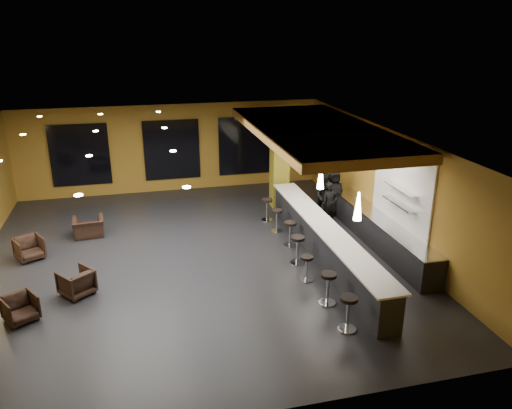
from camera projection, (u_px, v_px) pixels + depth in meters
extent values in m
cube|color=black|center=(194.00, 259.00, 14.64)|extent=(12.00, 13.00, 0.10)
cube|color=black|center=(188.00, 138.00, 13.41)|extent=(12.00, 13.00, 0.10)
cube|color=olive|center=(172.00, 148.00, 20.00)|extent=(12.00, 0.10, 3.50)
cube|color=olive|center=(240.00, 333.00, 8.05)|extent=(12.00, 0.10, 3.50)
cube|color=olive|center=(387.00, 185.00, 15.39)|extent=(0.10, 13.00, 3.50)
cube|color=#AD7732|center=(315.00, 131.00, 15.28)|extent=(3.60, 8.00, 0.28)
cube|color=black|center=(80.00, 155.00, 19.13)|extent=(2.20, 0.06, 2.40)
cube|color=black|center=(172.00, 150.00, 19.91)|extent=(2.20, 0.06, 2.40)
cube|color=black|center=(245.00, 146.00, 20.59)|extent=(2.20, 0.06, 2.40)
cube|color=white|center=(402.00, 188.00, 14.37)|extent=(0.06, 3.20, 2.40)
cube|color=black|center=(324.00, 243.00, 14.36)|extent=(0.60, 8.00, 1.00)
cube|color=white|center=(325.00, 226.00, 14.18)|extent=(0.78, 8.10, 0.05)
cube|color=black|center=(379.00, 232.00, 15.29)|extent=(0.70, 6.00, 0.86)
cube|color=silver|center=(380.00, 218.00, 15.14)|extent=(0.72, 6.00, 0.03)
cube|color=silver|center=(399.00, 203.00, 14.29)|extent=(0.30, 1.50, 0.03)
cube|color=silver|center=(401.00, 189.00, 14.14)|extent=(0.30, 1.50, 0.03)
cube|color=olive|center=(280.00, 161.00, 18.13)|extent=(0.60, 0.60, 3.50)
cone|color=white|center=(358.00, 206.00, 11.90)|extent=(0.20, 0.20, 0.70)
cone|color=white|center=(321.00, 177.00, 14.18)|extent=(0.20, 0.20, 0.70)
cone|color=white|center=(294.00, 156.00, 16.46)|extent=(0.20, 0.20, 0.70)
imported|color=black|center=(330.00, 204.00, 16.71)|extent=(0.56, 0.38, 1.51)
imported|color=black|center=(325.00, 196.00, 17.28)|extent=(0.96, 0.86, 1.64)
imported|color=black|center=(333.00, 193.00, 17.57)|extent=(0.82, 0.55, 1.65)
imported|color=black|center=(20.00, 308.00, 11.42)|extent=(0.94, 0.95, 0.63)
imported|color=black|center=(76.00, 282.00, 12.52)|extent=(1.03, 1.04, 0.68)
imported|color=black|center=(29.00, 248.00, 14.42)|extent=(0.98, 0.99, 0.67)
imported|color=black|center=(89.00, 227.00, 15.98)|extent=(1.01, 0.90, 0.62)
cylinder|color=silver|center=(347.00, 329.00, 11.17)|extent=(0.42, 0.42, 0.03)
cylinder|color=silver|center=(348.00, 314.00, 11.04)|extent=(0.07, 0.07, 0.74)
cylinder|color=black|center=(349.00, 299.00, 10.91)|extent=(0.40, 0.40, 0.08)
cylinder|color=silver|center=(327.00, 303.00, 12.22)|extent=(0.42, 0.42, 0.03)
cylinder|color=silver|center=(328.00, 290.00, 12.09)|extent=(0.07, 0.07, 0.73)
cylinder|color=black|center=(329.00, 275.00, 11.95)|extent=(0.40, 0.40, 0.08)
cylinder|color=silver|center=(306.00, 280.00, 13.31)|extent=(0.36, 0.36, 0.03)
cylinder|color=silver|center=(306.00, 269.00, 13.20)|extent=(0.06, 0.06, 0.63)
cylinder|color=black|center=(307.00, 257.00, 13.08)|extent=(0.34, 0.34, 0.07)
cylinder|color=silver|center=(297.00, 263.00, 14.27)|extent=(0.42, 0.42, 0.03)
cylinder|color=silver|center=(297.00, 251.00, 14.14)|extent=(0.07, 0.07, 0.73)
cylinder|color=black|center=(298.00, 238.00, 14.01)|extent=(0.40, 0.40, 0.08)
cylinder|color=silver|center=(290.00, 245.00, 15.39)|extent=(0.40, 0.40, 0.03)
cylinder|color=silver|center=(290.00, 235.00, 15.27)|extent=(0.07, 0.07, 0.69)
cylinder|color=black|center=(290.00, 223.00, 15.14)|extent=(0.38, 0.38, 0.08)
cylinder|color=silver|center=(277.00, 231.00, 16.45)|extent=(0.38, 0.38, 0.03)
cylinder|color=silver|center=(277.00, 221.00, 16.33)|extent=(0.07, 0.07, 0.67)
cylinder|color=black|center=(277.00, 211.00, 16.21)|extent=(0.36, 0.36, 0.08)
cylinder|color=silver|center=(267.00, 220.00, 17.37)|extent=(0.40, 0.40, 0.03)
cylinder|color=silver|center=(267.00, 210.00, 17.25)|extent=(0.07, 0.07, 0.69)
cylinder|color=black|center=(267.00, 200.00, 17.12)|extent=(0.38, 0.38, 0.08)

